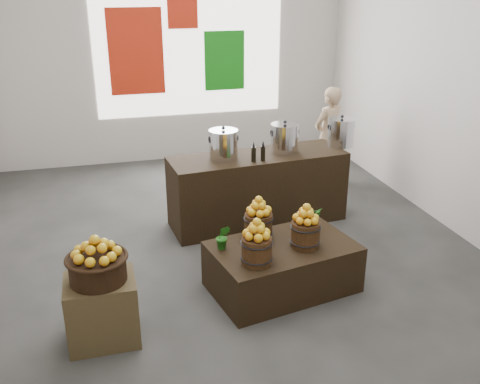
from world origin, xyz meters
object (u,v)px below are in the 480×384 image
object	(u,v)px
counter	(258,189)
crate	(102,310)
wicker_basket	(98,269)
display_table	(282,267)
stock_pot_right	(341,133)
shopper	(328,136)
stock_pot_center	(284,139)
stock_pot_left	(223,145)

from	to	relation	value
counter	crate	bearing A→B (deg)	-140.59
wicker_basket	display_table	xyz separation A→B (m)	(1.83, 0.40, -0.47)
crate	counter	xyz separation A→B (m)	(2.05, 2.04, 0.16)
crate	display_table	size ratio (longest dim) A/B	0.42
crate	stock_pot_right	distance (m)	3.98
display_table	shopper	bearing A→B (deg)	47.50
wicker_basket	stock_pot_right	bearing A→B (deg)	33.64
shopper	display_table	bearing A→B (deg)	34.15
crate	display_table	world-z (taller)	crate
display_table	stock_pot_right	world-z (taller)	stock_pot_right
crate	stock_pot_right	xyz separation A→B (m)	(3.24, 2.16, 0.81)
counter	stock_pot_center	size ratio (longest dim) A/B	6.47
counter	shopper	size ratio (longest dim) A/B	1.50
stock_pot_left	shopper	distance (m)	2.32
shopper	counter	bearing A→B (deg)	13.49
counter	shopper	world-z (taller)	shopper
display_table	stock_pot_left	distance (m)	1.84
wicker_basket	stock_pot_center	world-z (taller)	stock_pot_center
wicker_basket	counter	bearing A→B (deg)	44.86
crate	shopper	world-z (taller)	shopper
stock_pot_center	display_table	bearing A→B (deg)	-109.22
wicker_basket	stock_pot_right	size ratio (longest dim) A/B	1.38
wicker_basket	counter	distance (m)	2.91
stock_pot_center	crate	bearing A→B (deg)	-139.29
counter	shopper	xyz separation A→B (m)	(1.48, 1.16, 0.29)
stock_pot_right	shopper	bearing A→B (deg)	74.34
stock_pot_left	wicker_basket	bearing A→B (deg)	-128.47
stock_pot_left	stock_pot_right	bearing A→B (deg)	5.45
stock_pot_right	stock_pot_left	bearing A→B (deg)	-174.55
stock_pot_left	shopper	world-z (taller)	shopper
display_table	stock_pot_center	world-z (taller)	stock_pot_center
counter	stock_pot_center	bearing A→B (deg)	0.00
counter	stock_pot_right	size ratio (longest dim) A/B	6.47
wicker_basket	stock_pot_center	size ratio (longest dim) A/B	1.38
crate	stock_pot_center	xyz separation A→B (m)	(2.42, 2.08, 0.81)
wicker_basket	display_table	world-z (taller)	wicker_basket
display_table	stock_pot_left	size ratio (longest dim) A/B	4.12
crate	stock_pot_left	bearing A→B (deg)	51.53
stock_pot_right	display_table	bearing A→B (deg)	-128.74
wicker_basket	stock_pot_left	xyz separation A→B (m)	(1.59, 2.00, 0.39)
display_table	crate	bearing A→B (deg)	-179.01
wicker_basket	shopper	world-z (taller)	shopper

